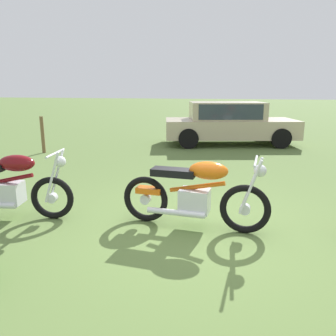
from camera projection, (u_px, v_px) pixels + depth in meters
name	position (u px, v px, depth m)	size (l,w,h in m)	color
ground_plane	(196.00, 231.00, 4.44)	(120.00, 120.00, 0.00)	#567038
motorcycle_maroon	(8.00, 186.00, 4.81)	(1.97, 0.76, 1.02)	black
motorcycle_orange	(195.00, 194.00, 4.48)	(2.05, 0.64, 1.02)	black
car_beige	(228.00, 121.00, 11.27)	(4.67, 2.82, 1.43)	#BCAD8C
fence_post_wooden	(43.00, 135.00, 9.78)	(0.10, 0.10, 1.08)	brown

